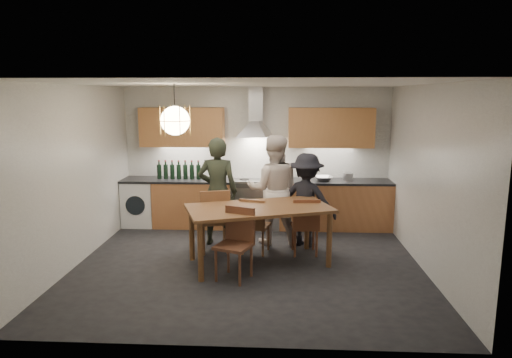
{
  "coord_description": "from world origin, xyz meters",
  "views": [
    {
      "loc": [
        0.45,
        -6.36,
        2.45
      ],
      "look_at": [
        0.09,
        0.4,
        1.2
      ],
      "focal_mm": 32.0,
      "sensor_mm": 36.0,
      "label": 1
    }
  ],
  "objects_px": {
    "chair_back_left": "(215,217)",
    "person_left": "(218,192)",
    "person_right": "(306,200)",
    "mixing_bowl": "(323,178)",
    "chair_front": "(237,238)",
    "person_mid": "(273,190)",
    "wine_bottles": "(179,170)",
    "dining_table": "(259,213)",
    "stock_pot": "(348,177)"
  },
  "relations": [
    {
      "from": "chair_back_left",
      "to": "person_left",
      "type": "height_order",
      "value": "person_left"
    },
    {
      "from": "person_right",
      "to": "mixing_bowl",
      "type": "relative_size",
      "value": 4.5
    },
    {
      "from": "person_right",
      "to": "wine_bottles",
      "type": "relative_size",
      "value": 1.86
    },
    {
      "from": "chair_front",
      "to": "person_mid",
      "type": "distance_m",
      "value": 1.62
    },
    {
      "from": "chair_back_left",
      "to": "person_left",
      "type": "bearing_deg",
      "value": -105.11
    },
    {
      "from": "chair_back_left",
      "to": "stock_pot",
      "type": "relative_size",
      "value": 5.39
    },
    {
      "from": "mixing_bowl",
      "to": "person_left",
      "type": "bearing_deg",
      "value": -150.27
    },
    {
      "from": "person_left",
      "to": "person_mid",
      "type": "xyz_separation_m",
      "value": [
        0.91,
        0.13,
        0.02
      ]
    },
    {
      "from": "stock_pot",
      "to": "wine_bottles",
      "type": "relative_size",
      "value": 0.23
    },
    {
      "from": "dining_table",
      "to": "person_left",
      "type": "distance_m",
      "value": 1.12
    },
    {
      "from": "stock_pot",
      "to": "dining_table",
      "type": "bearing_deg",
      "value": -128.62
    },
    {
      "from": "person_left",
      "to": "chair_front",
      "type": "bearing_deg",
      "value": 111.85
    },
    {
      "from": "chair_back_left",
      "to": "person_mid",
      "type": "bearing_deg",
      "value": -164.07
    },
    {
      "from": "mixing_bowl",
      "to": "chair_back_left",
      "type": "bearing_deg",
      "value": -141.21
    },
    {
      "from": "chair_front",
      "to": "wine_bottles",
      "type": "relative_size",
      "value": 1.17
    },
    {
      "from": "chair_front",
      "to": "mixing_bowl",
      "type": "bearing_deg",
      "value": 81.82
    },
    {
      "from": "dining_table",
      "to": "wine_bottles",
      "type": "relative_size",
      "value": 2.74
    },
    {
      "from": "person_left",
      "to": "mixing_bowl",
      "type": "bearing_deg",
      "value": -146.15
    },
    {
      "from": "chair_front",
      "to": "person_right",
      "type": "height_order",
      "value": "person_right"
    },
    {
      "from": "dining_table",
      "to": "chair_back_left",
      "type": "relative_size",
      "value": 2.22
    },
    {
      "from": "person_mid",
      "to": "chair_back_left",
      "type": "bearing_deg",
      "value": 31.6
    },
    {
      "from": "chair_back_left",
      "to": "chair_front",
      "type": "xyz_separation_m",
      "value": [
        0.44,
        -0.95,
        -0.03
      ]
    },
    {
      "from": "chair_front",
      "to": "person_left",
      "type": "height_order",
      "value": "person_left"
    },
    {
      "from": "dining_table",
      "to": "chair_front",
      "type": "distance_m",
      "value": 0.62
    },
    {
      "from": "person_left",
      "to": "mixing_bowl",
      "type": "height_order",
      "value": "person_left"
    },
    {
      "from": "mixing_bowl",
      "to": "wine_bottles",
      "type": "relative_size",
      "value": 0.41
    },
    {
      "from": "stock_pot",
      "to": "chair_front",
      "type": "bearing_deg",
      "value": -126.61
    },
    {
      "from": "person_mid",
      "to": "person_right",
      "type": "relative_size",
      "value": 1.19
    },
    {
      "from": "chair_front",
      "to": "person_left",
      "type": "distance_m",
      "value": 1.48
    },
    {
      "from": "chair_front",
      "to": "person_left",
      "type": "bearing_deg",
      "value": 129.26
    },
    {
      "from": "person_left",
      "to": "stock_pot",
      "type": "bearing_deg",
      "value": -150.32
    },
    {
      "from": "wine_bottles",
      "to": "stock_pot",
      "type": "bearing_deg",
      "value": 0.32
    },
    {
      "from": "person_mid",
      "to": "wine_bottles",
      "type": "xyz_separation_m",
      "value": [
        -1.79,
        0.93,
        0.17
      ]
    },
    {
      "from": "person_mid",
      "to": "stock_pot",
      "type": "distance_m",
      "value": 1.66
    },
    {
      "from": "chair_back_left",
      "to": "dining_table",
      "type": "bearing_deg",
      "value": 133.32
    },
    {
      "from": "chair_front",
      "to": "person_mid",
      "type": "relative_size",
      "value": 0.53
    },
    {
      "from": "stock_pot",
      "to": "chair_back_left",
      "type": "bearing_deg",
      "value": -146.39
    },
    {
      "from": "dining_table",
      "to": "stock_pot",
      "type": "relative_size",
      "value": 11.95
    },
    {
      "from": "wine_bottles",
      "to": "person_right",
      "type": "bearing_deg",
      "value": -24.03
    },
    {
      "from": "person_left",
      "to": "person_right",
      "type": "xyz_separation_m",
      "value": [
        1.45,
        0.03,
        -0.13
      ]
    },
    {
      "from": "stock_pot",
      "to": "wine_bottles",
      "type": "bearing_deg",
      "value": -179.68
    },
    {
      "from": "person_right",
      "to": "mixing_bowl",
      "type": "distance_m",
      "value": 1.08
    },
    {
      "from": "mixing_bowl",
      "to": "stock_pot",
      "type": "distance_m",
      "value": 0.45
    },
    {
      "from": "person_mid",
      "to": "stock_pot",
      "type": "xyz_separation_m",
      "value": [
        1.35,
        0.95,
        0.06
      ]
    },
    {
      "from": "stock_pot",
      "to": "person_right",
      "type": "bearing_deg",
      "value": -127.66
    },
    {
      "from": "chair_back_left",
      "to": "person_right",
      "type": "bearing_deg",
      "value": -178.19
    },
    {
      "from": "chair_front",
      "to": "mixing_bowl",
      "type": "xyz_separation_m",
      "value": [
        1.37,
        2.41,
        0.39
      ]
    },
    {
      "from": "chair_front",
      "to": "mixing_bowl",
      "type": "relative_size",
      "value": 2.83
    },
    {
      "from": "chair_back_left",
      "to": "wine_bottles",
      "type": "relative_size",
      "value": 1.23
    },
    {
      "from": "dining_table",
      "to": "stock_pot",
      "type": "bearing_deg",
      "value": 32.33
    }
  ]
}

